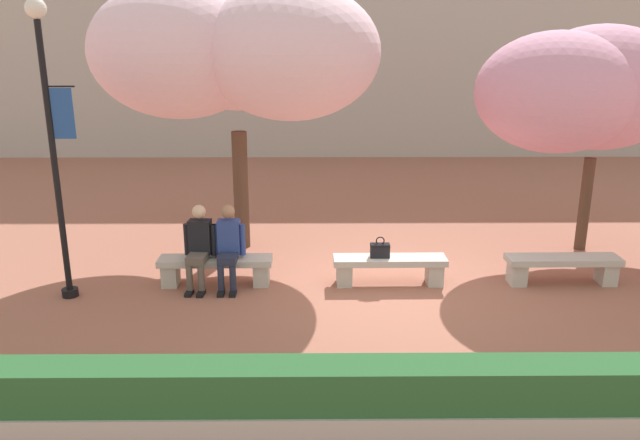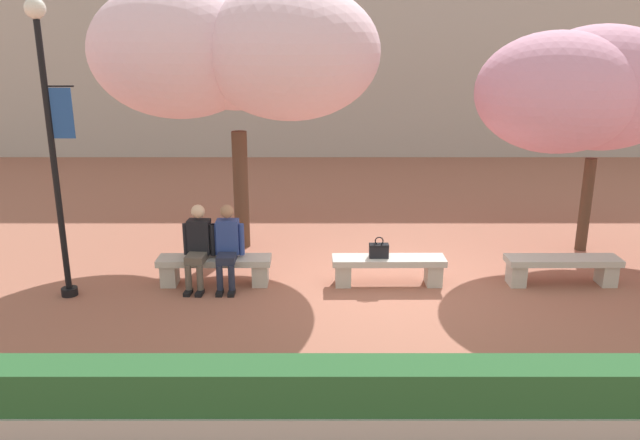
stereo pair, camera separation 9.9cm
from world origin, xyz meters
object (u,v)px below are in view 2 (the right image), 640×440
at_px(handbag, 380,250).
at_px(cherry_tree_main, 238,52).
at_px(lamp_post_with_banner, 52,127).
at_px(stone_bench_center, 563,266).
at_px(stone_bench_near_west, 390,266).
at_px(person_seated_left, 199,243).
at_px(person_seated_right, 228,243).
at_px(stone_bench_west_end, 216,266).
at_px(cherry_tree_secondary, 597,90).

height_order(handbag, cherry_tree_main, cherry_tree_main).
bearing_deg(handbag, lamp_post_with_banner, -174.68).
bearing_deg(cherry_tree_main, handbag, -36.91).
xyz_separation_m(stone_bench_center, handbag, (-2.88, 0.00, 0.28)).
height_order(stone_bench_near_west, stone_bench_center, same).
relative_size(person_seated_left, handbag, 3.81).
height_order(person_seated_right, cherry_tree_main, cherry_tree_main).
height_order(stone_bench_west_end, stone_bench_near_west, same).
xyz_separation_m(handbag, cherry_tree_main, (-2.32, 1.74, 2.92)).
xyz_separation_m(stone_bench_center, lamp_post_with_banner, (-7.58, -0.44, 2.25)).
bearing_deg(handbag, cherry_tree_main, 143.09).
distance_m(person_seated_right, cherry_tree_main, 3.33).
distance_m(stone_bench_center, person_seated_right, 5.24).
xyz_separation_m(stone_bench_near_west, handbag, (-0.16, 0.00, 0.28)).
xyz_separation_m(stone_bench_near_west, cherry_tree_main, (-2.48, 1.75, 3.20)).
bearing_deg(cherry_tree_main, stone_bench_center, -18.53).
height_order(stone_bench_near_west, lamp_post_with_banner, lamp_post_with_banner).
relative_size(person_seated_right, cherry_tree_main, 0.26).
bearing_deg(stone_bench_near_west, cherry_tree_main, 144.87).
bearing_deg(person_seated_left, cherry_tree_secondary, 14.48).
height_order(stone_bench_west_end, handbag, handbag).
bearing_deg(handbag, stone_bench_near_west, -0.26).
height_order(stone_bench_near_west, cherry_tree_secondary, cherry_tree_secondary).
xyz_separation_m(stone_bench_near_west, lamp_post_with_banner, (-4.85, -0.44, 2.25)).
relative_size(person_seated_left, cherry_tree_main, 0.26).
bearing_deg(stone_bench_center, person_seated_left, -179.46).
relative_size(person_seated_left, cherry_tree_secondary, 0.31).
distance_m(stone_bench_near_west, lamp_post_with_banner, 5.36).
bearing_deg(person_seated_right, cherry_tree_main, 89.30).
bearing_deg(lamp_post_with_banner, cherry_tree_secondary, 13.80).
relative_size(handbag, cherry_tree_main, 0.07).
xyz_separation_m(stone_bench_center, person_seated_left, (-5.68, -0.05, 0.40)).
bearing_deg(stone_bench_west_end, person_seated_right, -13.52).
relative_size(stone_bench_west_end, person_seated_left, 1.37).
relative_size(person_seated_left, lamp_post_with_banner, 0.30).
distance_m(person_seated_right, handbag, 2.35).
bearing_deg(handbag, stone_bench_center, -0.01).
relative_size(person_seated_right, handbag, 3.81).
bearing_deg(stone_bench_center, handbag, 179.99).
bearing_deg(cherry_tree_secondary, person_seated_left, -165.52).
bearing_deg(stone_bench_center, stone_bench_west_end, 180.00).
bearing_deg(stone_bench_near_west, lamp_post_with_banner, -174.86).
bearing_deg(person_seated_left, person_seated_right, -0.03).
distance_m(stone_bench_near_west, person_seated_left, 2.98).
distance_m(person_seated_left, lamp_post_with_banner, 2.68).
relative_size(stone_bench_near_west, lamp_post_with_banner, 0.41).
relative_size(stone_bench_near_west, person_seated_right, 1.37).
relative_size(stone_bench_near_west, person_seated_left, 1.37).
distance_m(person_seated_right, cherry_tree_secondary, 6.73).
xyz_separation_m(stone_bench_near_west, person_seated_right, (-2.50, -0.05, 0.40)).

